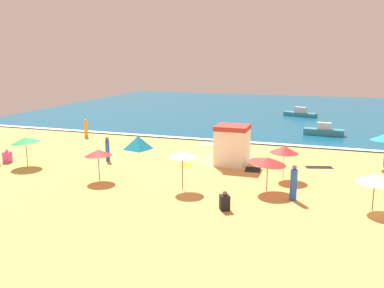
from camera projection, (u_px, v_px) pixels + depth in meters
name	position (u px, v px, depth m)	size (l,w,h in m)	color
ground_plane	(213.00, 159.00, 29.44)	(60.00, 60.00, 0.00)	#E0A856
ocean_water	(268.00, 110.00, 55.35)	(60.00, 44.00, 0.10)	#0F567A
wave_breaker_foam	(232.00, 141.00, 35.25)	(57.00, 0.70, 0.01)	white
lifeguard_cabana	(232.00, 145.00, 27.67)	(2.21, 2.03, 2.77)	white
beach_umbrella_0	(182.00, 154.00, 22.40)	(1.90, 1.90, 2.19)	#4C3823
beach_umbrella_1	(375.00, 178.00, 19.37)	(2.34, 2.34, 1.90)	#4C3823
beach_umbrella_2	(98.00, 153.00, 24.14)	(2.19, 2.18, 1.94)	#4C3823
beach_umbrella_3	(284.00, 150.00, 24.40)	(2.19, 2.19, 2.07)	silver
beach_umbrella_5	(25.00, 140.00, 27.29)	(2.09, 2.06, 2.11)	#4C3823
beach_umbrella_6	(268.00, 161.00, 22.20)	(2.30, 2.28, 2.03)	#4C3823
beach_tent	(138.00, 143.00, 32.45)	(2.39, 2.37, 1.10)	#1999D8
beachgoer_2	(86.00, 129.00, 37.29)	(0.46, 0.46, 1.68)	orange
beachgoer_3	(108.00, 149.00, 28.89)	(0.32, 0.32, 1.73)	blue
beachgoer_4	(294.00, 184.00, 20.97)	(0.40, 0.40, 1.89)	blue
beachgoer_5	(225.00, 202.00, 19.71)	(0.62, 0.62, 0.97)	black
beachgoer_6	(7.00, 157.00, 28.54)	(0.55, 0.55, 0.99)	#D84CA5
beach_towel_0	(186.00, 166.00, 27.75)	(1.19, 1.44, 0.01)	orange
beach_towel_1	(206.00, 144.00, 34.65)	(1.53, 1.47, 0.01)	white
beach_towel_2	(253.00, 170.00, 26.77)	(1.13, 1.47, 0.01)	black
beach_towel_3	(319.00, 167.00, 27.30)	(1.88, 1.16, 0.01)	black
small_boat_0	(300.00, 113.00, 49.54)	(4.08, 2.29, 1.14)	teal
small_boat_1	(324.00, 131.00, 37.80)	(3.64, 1.16, 1.18)	teal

